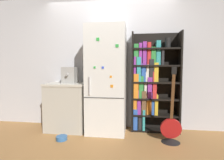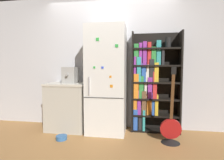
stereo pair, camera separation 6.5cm
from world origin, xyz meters
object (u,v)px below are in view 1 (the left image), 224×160
Objects in this scene: espresso_machine at (70,75)px; pet_bowl at (62,138)px; refrigerator at (107,80)px; bookshelf at (150,83)px; guitar at (171,132)px.

espresso_machine is 1.66× the size of pet_bowl.
bookshelf is at bearing 12.95° from refrigerator.
refrigerator is 1.38m from guitar.
pet_bowl is (-1.45, -0.66, -0.86)m from bookshelf.
espresso_machine is at bearing 178.08° from refrigerator.
espresso_machine is (-0.71, 0.02, 0.08)m from refrigerator.
espresso_machine is (-1.49, -0.16, 0.15)m from bookshelf.
pet_bowl is (-0.67, -0.48, -0.92)m from refrigerator.
guitar is at bearing -11.11° from espresso_machine.
espresso_machine is at bearing -174.02° from bookshelf.
espresso_machine is at bearing 94.35° from pet_bowl.
guitar is at bearing -59.19° from bookshelf.
bookshelf is 9.92× the size of pet_bowl.
refrigerator is at bearing 163.16° from guitar.
pet_bowl is at bearing -174.98° from guitar.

